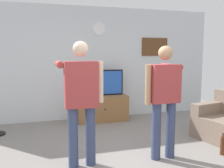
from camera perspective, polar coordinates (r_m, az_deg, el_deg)
back_wall at (r=5.96m, az=-5.43°, el=4.86°), size 6.40×0.10×2.70m
tv_stand at (r=5.81m, az=-2.32°, el=-5.64°), size 1.17×0.58×0.60m
television at (r=5.75m, az=-2.46°, el=0.32°), size 1.04×0.07×0.61m
wall_clock at (r=5.98m, az=-3.10°, el=12.84°), size 0.30×0.03×0.30m
framed_picture at (r=6.46m, az=9.95°, el=8.58°), size 0.71×0.04×0.46m
person_standing_nearer_lamp at (r=3.38m, az=-7.29°, el=-2.85°), size 0.63×0.78×1.75m
person_standing_nearer_couch at (r=3.69m, az=12.08°, el=-2.62°), size 0.61×0.78×1.70m
beverage_bottle at (r=4.30m, az=24.49°, el=-13.04°), size 0.07×0.07×0.35m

